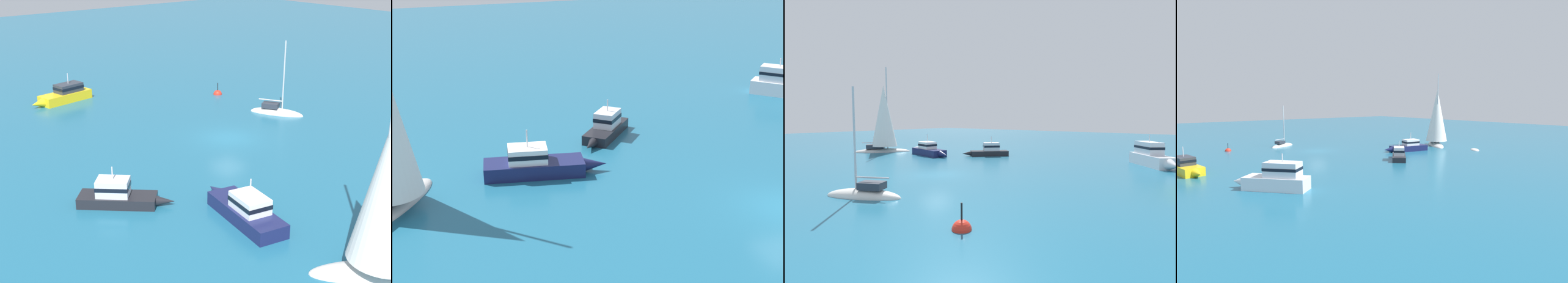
# 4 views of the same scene
# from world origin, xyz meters

# --- Properties ---
(ground_plane) EXTENTS (160.00, 160.00, 0.00)m
(ground_plane) POSITION_xyz_m (0.00, 0.00, 0.00)
(ground_plane) COLOR #1E607F
(rib) EXTENTS (2.34, 2.46, 0.44)m
(rib) POSITION_xyz_m (18.36, -13.66, 0.00)
(rib) COLOR silver
(rib) RESTS_ON ground
(powerboat) EXTENTS (5.27, 5.77, 2.95)m
(powerboat) POSITION_xyz_m (-12.74, -16.12, 0.93)
(powerboat) COLOR white
(powerboat) RESTS_ON ground
(powerboat_1) EXTENTS (6.83, 2.87, 2.60)m
(powerboat_1) POSITION_xyz_m (10.13, -8.12, 0.63)
(powerboat_1) COLOR #191E4C
(powerboat_1) RESTS_ON ground
(launch) EXTENTS (4.55, 4.81, 2.35)m
(launch) POSITION_xyz_m (4.27, -12.48, 0.62)
(launch) COLOR black
(launch) RESTS_ON ground
(sailboat) EXTENTS (6.01, 6.98, 11.80)m
(sailboat) POSITION_xyz_m (17.83, -6.84, 4.15)
(sailboat) COLOR silver
(sailboat) RESTS_ON ground
(yacht) EXTENTS (4.79, 3.42, 6.92)m
(yacht) POSITION_xyz_m (-2.01, 7.55, 0.10)
(yacht) COLOR silver
(yacht) RESTS_ON ground
(channel_buoy) EXTENTS (0.85, 0.85, 1.57)m
(channel_buoy) POSITION_xyz_m (-10.03, 7.80, 0.01)
(channel_buoy) COLOR red
(channel_buoy) RESTS_ON ground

